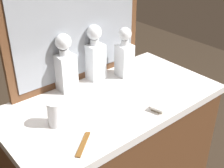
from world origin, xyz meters
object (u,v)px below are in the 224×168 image
crystal_tumbler_rear (56,114)px  silver_brush_front (164,103)px  crystal_decanter_rear (95,58)px  tortoiseshell_comb (83,144)px  crystal_decanter_far_right (65,68)px  crystal_decanter_far_left (124,57)px

crystal_tumbler_rear → silver_brush_front: crystal_tumbler_rear is taller
crystal_decanter_rear → tortoiseshell_comb: crystal_decanter_rear is taller
silver_brush_front → crystal_decanter_far_right: bearing=122.6°
crystal_decanter_rear → silver_brush_front: 0.44m
crystal_decanter_rear → crystal_decanter_far_right: bearing=-179.3°
crystal_decanter_rear → crystal_tumbler_rear: size_ratio=2.69×
crystal_decanter_far_right → tortoiseshell_comb: bearing=-114.4°
tortoiseshell_comb → crystal_tumbler_rear: bearing=92.9°
crystal_decanter_rear → crystal_decanter_far_left: bearing=-28.1°
crystal_decanter_far_right → crystal_tumbler_rear: 0.30m
crystal_decanter_far_right → silver_brush_front: (0.27, -0.41, -0.10)m
crystal_decanter_far_left → silver_brush_front: (-0.06, -0.34, -0.10)m
silver_brush_front → tortoiseshell_comb: (-0.45, 0.01, -0.01)m
tortoiseshell_comb → silver_brush_front: bearing=-1.7°
crystal_decanter_far_left → crystal_tumbler_rear: size_ratio=2.47×
crystal_decanter_far_right → crystal_tumbler_rear: crystal_decanter_far_right is taller
crystal_tumbler_rear → silver_brush_front: size_ratio=0.62×
crystal_tumbler_rear → tortoiseshell_comb: bearing=-87.1°
crystal_decanter_rear → crystal_tumbler_rear: bearing=-149.0°
crystal_tumbler_rear → tortoiseshell_comb: size_ratio=0.87×
crystal_decanter_far_right → tortoiseshell_comb: crystal_decanter_far_right is taller
crystal_decanter_far_right → tortoiseshell_comb: size_ratio=2.32×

